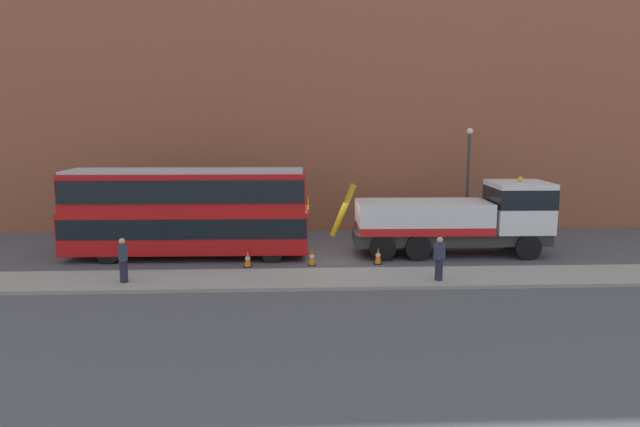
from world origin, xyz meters
TOP-DOWN VIEW (x-y plane):
  - ground_plane at (0.00, 0.00)m, footprint 120.00×120.00m
  - near_kerb at (0.00, -4.20)m, footprint 60.00×2.80m
  - building_facade at (0.00, 6.64)m, footprint 60.00×1.50m
  - recovery_tow_truck at (6.06, -0.05)m, footprint 10.16×2.78m
  - double_decker_bus at (-6.57, -0.04)m, footprint 11.08×2.73m
  - pedestrian_onlooker at (-8.21, -4.55)m, footprint 0.42×0.48m
  - pedestrian_bystander at (3.87, -4.84)m, footprint 0.47×0.45m
  - traffic_cone_near_bus at (-3.71, -1.95)m, footprint 0.36×0.36m
  - traffic_cone_midway at (-0.94, -1.77)m, footprint 0.36×0.36m
  - traffic_cone_near_truck at (1.98, -1.66)m, footprint 0.36×0.36m
  - street_lamp at (7.72, 4.45)m, footprint 0.36×0.36m

SIDE VIEW (x-z plane):
  - ground_plane at x=0.00m, z-range 0.00..0.00m
  - near_kerb at x=0.00m, z-range 0.00..0.15m
  - traffic_cone_near_bus at x=-3.71m, z-range -0.02..0.70m
  - traffic_cone_midway at x=-0.94m, z-range -0.02..0.70m
  - traffic_cone_near_truck at x=1.98m, z-range -0.02..0.70m
  - pedestrian_onlooker at x=-8.21m, z-range 0.13..1.84m
  - pedestrian_bystander at x=3.87m, z-range 0.13..1.84m
  - recovery_tow_truck at x=6.06m, z-range -0.08..3.59m
  - double_decker_bus at x=-6.57m, z-range 0.20..4.26m
  - street_lamp at x=7.72m, z-range 0.56..6.39m
  - building_facade at x=0.00m, z-range 0.07..16.07m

